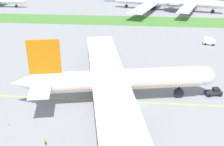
# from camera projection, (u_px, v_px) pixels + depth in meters

# --- Properties ---
(ground_plane) EXTENTS (600.00, 600.00, 0.00)m
(ground_plane) POSITION_uv_depth(u_px,v_px,m) (138.00, 105.00, 72.54)
(ground_plane) COLOR gray
(ground_plane) RESTS_ON ground
(apron_taxi_line) EXTENTS (280.00, 0.36, 0.01)m
(apron_taxi_line) POSITION_uv_depth(u_px,v_px,m) (138.00, 102.00, 73.84)
(apron_taxi_line) COLOR yellow
(apron_taxi_line) RESTS_ON ground
(grass_median_strip) EXTENTS (320.00, 24.00, 0.10)m
(grass_median_strip) POSITION_uv_depth(u_px,v_px,m) (140.00, 21.00, 160.99)
(grass_median_strip) COLOR #4C8438
(grass_median_strip) RESTS_ON ground
(airliner_foreground) EXTENTS (53.00, 84.94, 17.65)m
(airliner_foreground) POSITION_uv_depth(u_px,v_px,m) (116.00, 80.00, 72.32)
(airliner_foreground) COLOR white
(airliner_foreground) RESTS_ON ground
(pushback_tug) EXTENTS (6.44, 3.26, 2.20)m
(pushback_tug) POSITION_uv_depth(u_px,v_px,m) (214.00, 92.00, 77.15)
(pushback_tug) COLOR #26262B
(pushback_tug) RESTS_ON ground
(ground_crew_wingwalker_port) EXTENTS (0.46, 0.44, 1.56)m
(ground_crew_wingwalker_port) POSITION_uv_depth(u_px,v_px,m) (45.00, 141.00, 57.18)
(ground_crew_wingwalker_port) COLOR black
(ground_crew_wingwalker_port) RESTS_ON ground
(traffic_cone_near_nose) EXTENTS (0.36, 0.36, 0.58)m
(traffic_cone_near_nose) POSITION_uv_depth(u_px,v_px,m) (9.00, 124.00, 64.13)
(traffic_cone_near_nose) COLOR #F2590C
(traffic_cone_near_nose) RESTS_ON ground
(service_truck_baggage_loader) EXTENTS (5.13, 3.43, 3.22)m
(service_truck_baggage_loader) POSITION_uv_depth(u_px,v_px,m) (209.00, 41.00, 119.03)
(service_truck_baggage_loader) COLOR white
(service_truck_baggage_loader) RESTS_ON ground
(parked_airliner_far_centre) EXTENTS (49.67, 81.14, 15.18)m
(parked_airliner_far_centre) POSITION_uv_depth(u_px,v_px,m) (150.00, 2.00, 190.89)
(parked_airliner_far_centre) COLOR white
(parked_airliner_far_centre) RESTS_ON ground
(parked_airliner_far_right) EXTENTS (41.20, 64.58, 16.35)m
(parked_airliner_far_right) POSITION_uv_depth(u_px,v_px,m) (192.00, 3.00, 183.21)
(parked_airliner_far_right) COLOR white
(parked_airliner_far_right) RESTS_ON ground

